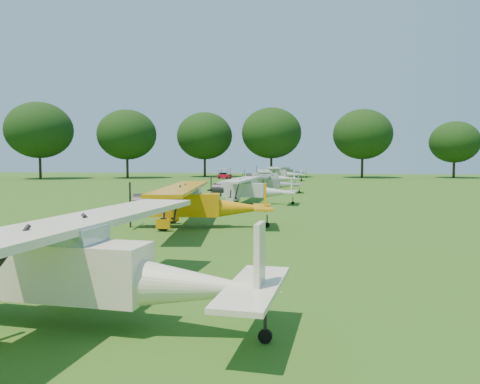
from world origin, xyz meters
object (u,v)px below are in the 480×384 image
object	(u,v)px
aircraft_6	(278,172)
golf_cart	(224,175)
aircraft_4	(270,182)
aircraft_3	(250,188)
aircraft_5	(269,176)
aircraft_1	(88,262)
aircraft_2	(196,201)
aircraft_7	(289,171)

from	to	relation	value
aircraft_6	golf_cart	size ratio (longest dim) A/B	4.90
aircraft_4	aircraft_6	xyz separation A→B (m)	(-1.16, 25.72, 0.24)
aircraft_4	golf_cart	world-z (taller)	aircraft_4
aircraft_3	aircraft_5	distance (m)	23.92
aircraft_1	aircraft_6	bearing A→B (deg)	95.28
aircraft_2	aircraft_3	size ratio (longest dim) A/B	1.09
aircraft_1	aircraft_5	distance (m)	49.82
aircraft_4	aircraft_2	bearing A→B (deg)	-94.25
aircraft_1	aircraft_2	bearing A→B (deg)	99.79
aircraft_2	aircraft_4	size ratio (longest dim) A/B	1.19
aircraft_3	golf_cart	xyz separation A→B (m)	(-10.42, 43.68, -0.59)
aircraft_3	aircraft_5	xyz separation A→B (m)	(-0.93, 23.90, 0.03)
aircraft_2	aircraft_6	distance (m)	50.04
aircraft_3	golf_cart	bearing A→B (deg)	104.93
aircraft_1	golf_cart	bearing A→B (deg)	103.03
aircraft_3	aircraft_7	distance (m)	51.45
aircraft_4	aircraft_6	size ratio (longest dim) A/B	0.81
aircraft_4	aircraft_7	distance (m)	39.56
aircraft_2	aircraft_4	bearing A→B (deg)	78.92
aircraft_5	aircraft_6	bearing A→B (deg)	81.28
aircraft_7	aircraft_6	bearing A→B (deg)	-94.44
aircraft_2	aircraft_7	world-z (taller)	aircraft_2
aircraft_1	aircraft_5	size ratio (longest dim) A/B	1.06
aircraft_4	aircraft_1	bearing A→B (deg)	-91.18
golf_cart	aircraft_5	bearing A→B (deg)	-49.27
aircraft_6	aircraft_4	bearing A→B (deg)	-93.63
aircraft_4	aircraft_5	bearing A→B (deg)	94.76
aircraft_7	aircraft_5	bearing A→B (deg)	-92.87
aircraft_2	aircraft_6	size ratio (longest dim) A/B	0.96
golf_cart	aircraft_4	bearing A→B (deg)	-56.20
aircraft_1	aircraft_3	bearing A→B (deg)	95.08
aircraft_1	aircraft_7	xyz separation A→B (m)	(-0.34, 77.35, -0.12)
aircraft_7	golf_cart	distance (m)	13.06
aircraft_2	golf_cart	world-z (taller)	aircraft_2
aircraft_6	aircraft_7	xyz separation A→B (m)	(0.88, 13.83, -0.15)
aircraft_3	aircraft_5	size ratio (longest dim) A/B	0.97
aircraft_5	golf_cart	xyz separation A→B (m)	(-9.49, 19.78, -0.62)
aircraft_2	aircraft_5	bearing A→B (deg)	81.91
golf_cart	aircraft_3	bearing A→B (deg)	-61.49
aircraft_5	aircraft_1	bearing A→B (deg)	-96.70
aircraft_7	golf_cart	size ratio (longest dim) A/B	4.32
aircraft_4	golf_cart	distance (m)	33.57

